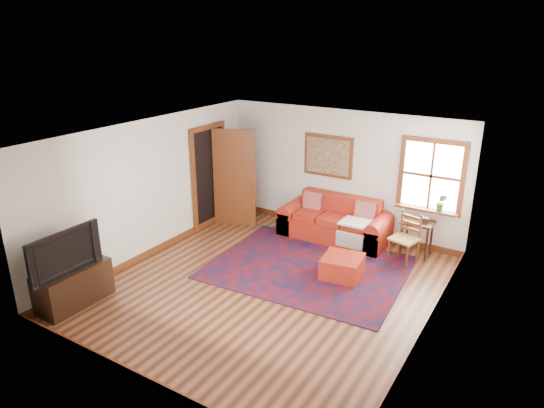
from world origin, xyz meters
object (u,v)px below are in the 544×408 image
Objects in this scene: side_table at (418,228)px; media_cabinet at (74,286)px; red_leather_sofa at (335,225)px; ladder_back_chair at (406,236)px; red_ottoman at (342,267)px.

media_cabinet is (-3.93, -4.39, -0.24)m from side_table.
red_leather_sofa is 2.32× the size of ladder_back_chair.
side_table is at bearing 2.23° from red_leather_sofa.
red_ottoman is 0.58× the size of media_cabinet.
red_ottoman is 1.35m from ladder_back_chair.
side_table is 5.90m from media_cabinet.
ladder_back_chair is at bearing -12.22° from red_leather_sofa.
red_leather_sofa is 1.95× the size of media_cabinet.
red_leather_sofa is at bearing 61.70° from media_cabinet.
ladder_back_chair is (-0.09, -0.39, -0.05)m from side_table.
ladder_back_chair is at bearing 48.76° from red_ottoman.
media_cabinet is at bearing -133.79° from ladder_back_chair.
ladder_back_chair is (0.73, 1.09, 0.32)m from red_ottoman.
ladder_back_chair reaches higher than side_table.
red_leather_sofa is 4.92m from media_cabinet.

